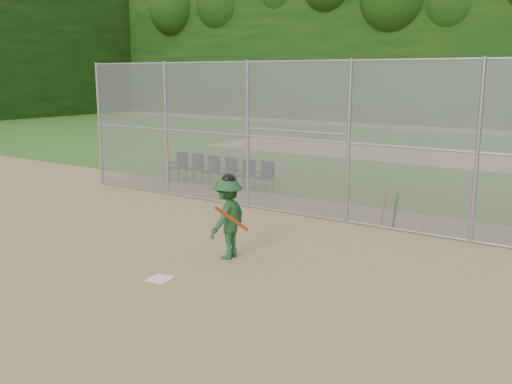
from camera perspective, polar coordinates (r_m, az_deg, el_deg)
The scene contains 14 objects.
ground at distance 10.90m, azimuth -7.55°, elevation -7.89°, with size 100.00×100.00×0.00m, color tan.
grass_strip at distance 26.75m, azimuth 19.24°, elevation 3.27°, with size 100.00×100.00×0.00m, color #31631D.
dirt_patch_far at distance 26.75m, azimuth 19.24°, elevation 3.28°, with size 24.00×24.00×0.00m, color tan.
backstop_fence at distance 14.45m, azimuth 5.66°, elevation 5.43°, with size 16.09×0.09×4.00m.
treeline at distance 28.49m, azimuth 21.13°, elevation 14.72°, with size 81.00×60.00×11.00m.
home_plate at distance 10.57m, azimuth -9.53°, elevation -8.54°, with size 0.39×0.39×0.02m, color white.
batter_at_plate at distance 11.38m, azimuth -2.84°, elevation -2.54°, with size 0.95×1.29×1.73m.
spare_bats at distance 14.16m, azimuth 13.19°, elevation -1.73°, with size 0.36×0.28×0.84m.
chair_0 at distance 19.97m, azimuth -7.80°, elevation 2.52°, with size 0.54×0.52×0.96m, color #0F1637, non-canonical shape.
chair_1 at distance 19.50m, azimuth -6.24°, elevation 2.34°, with size 0.54×0.52×0.96m, color #0F1637, non-canonical shape.
chair_2 at distance 19.05m, azimuth -4.60°, elevation 2.14°, with size 0.54×0.52×0.96m, color #0F1637, non-canonical shape.
chair_3 at distance 18.61m, azimuth -2.89°, elevation 1.94°, with size 0.54×0.52×0.96m, color #0F1637, non-canonical shape.
chair_4 at distance 18.19m, azimuth -1.09°, elevation 1.72°, with size 0.54×0.52×0.96m, color #0F1637, non-canonical shape.
chair_5 at distance 17.78m, azimuth 0.78°, elevation 1.50°, with size 0.54×0.52×0.96m, color #0F1637, non-canonical shape.
Camera 1 is at (6.94, -7.57, 3.64)m, focal length 40.00 mm.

